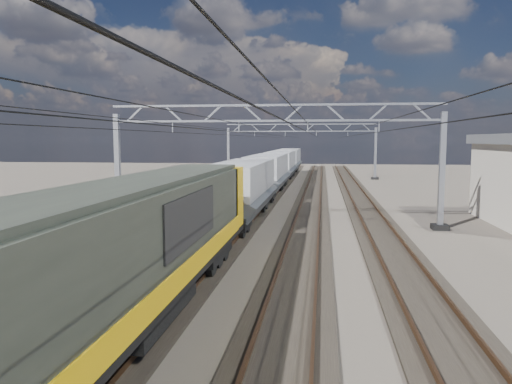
# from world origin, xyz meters

# --- Properties ---
(ground) EXTENTS (160.00, 160.00, 0.00)m
(ground) POSITION_xyz_m (0.00, 0.00, 0.00)
(ground) COLOR #29241F
(ground) RESTS_ON ground
(track_outer_west) EXTENTS (2.60, 140.00, 0.30)m
(track_outer_west) POSITION_xyz_m (-6.00, 0.00, 0.07)
(track_outer_west) COLOR black
(track_outer_west) RESTS_ON ground
(track_loco) EXTENTS (2.60, 140.00, 0.30)m
(track_loco) POSITION_xyz_m (-2.00, 0.00, 0.07)
(track_loco) COLOR black
(track_loco) RESTS_ON ground
(track_inner_east) EXTENTS (2.60, 140.00, 0.30)m
(track_inner_east) POSITION_xyz_m (2.00, 0.00, 0.07)
(track_inner_east) COLOR black
(track_inner_east) RESTS_ON ground
(track_outer_east) EXTENTS (2.60, 140.00, 0.30)m
(track_outer_east) POSITION_xyz_m (6.00, 0.00, 0.07)
(track_outer_east) COLOR black
(track_outer_east) RESTS_ON ground
(catenary_gantry_mid) EXTENTS (19.90, 0.90, 7.11)m
(catenary_gantry_mid) POSITION_xyz_m (0.00, 4.00, 3.91)
(catenary_gantry_mid) COLOR #999DA7
(catenary_gantry_mid) RESTS_ON ground
(catenary_gantry_far) EXTENTS (19.90, 0.90, 7.11)m
(catenary_gantry_far) POSITION_xyz_m (0.00, 40.00, 3.91)
(catenary_gantry_far) COLOR #999DA7
(catenary_gantry_far) RESTS_ON ground
(overhead_wires) EXTENTS (12.03, 140.00, 0.53)m
(overhead_wires) POSITION_xyz_m (0.00, 8.00, 5.75)
(overhead_wires) COLOR black
(overhead_wires) RESTS_ON ground
(locomotive) EXTENTS (2.76, 21.10, 3.62)m
(locomotive) POSITION_xyz_m (-2.00, -12.72, 2.33)
(locomotive) COLOR black
(locomotive) RESTS_ON ground
(hopper_wagon_lead) EXTENTS (3.38, 13.00, 3.25)m
(hopper_wagon_lead) POSITION_xyz_m (-2.00, 4.97, 2.23)
(hopper_wagon_lead) COLOR black
(hopper_wagon_lead) RESTS_ON ground
(hopper_wagon_mid) EXTENTS (3.38, 13.00, 3.25)m
(hopper_wagon_mid) POSITION_xyz_m (-2.00, 19.17, 2.23)
(hopper_wagon_mid) COLOR black
(hopper_wagon_mid) RESTS_ON ground
(hopper_wagon_third) EXTENTS (3.38, 13.00, 3.25)m
(hopper_wagon_third) POSITION_xyz_m (-2.00, 33.37, 2.23)
(hopper_wagon_third) COLOR black
(hopper_wagon_third) RESTS_ON ground
(hopper_wagon_fourth) EXTENTS (3.38, 13.00, 3.25)m
(hopper_wagon_fourth) POSITION_xyz_m (-2.00, 47.57, 2.23)
(hopper_wagon_fourth) COLOR black
(hopper_wagon_fourth) RESTS_ON ground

